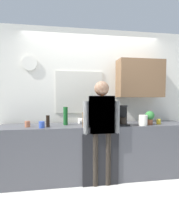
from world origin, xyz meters
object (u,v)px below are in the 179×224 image
Objects in this scene: cup_yellow_cup at (159,122)px; potted_plant at (150,117)px; coffee_maker at (122,116)px; person_at_sink at (101,124)px; bottle_amber_beer at (84,120)px; cup_terracotta_mug at (27,124)px; storage_canister at (143,120)px; cup_blue_mug at (42,125)px; bottle_dark_sauce at (48,121)px; bottle_clear_soda at (108,115)px; bottle_green_wine at (66,116)px; mixing_bowl at (84,121)px; person_guest at (101,124)px.

cup_yellow_cup is 0.20m from potted_plant.
coffee_maker is 0.21× the size of person_at_sink.
potted_plant is 0.14× the size of person_at_sink.
cup_yellow_cup is (0.68, 0.03, -0.10)m from coffee_maker.
cup_yellow_cup is at bearing 4.81° from bottle_amber_beer.
coffee_maker is 3.59× the size of cup_terracotta_mug.
storage_canister reaches higher than cup_yellow_cup.
bottle_amber_beer is 0.27m from person_at_sink.
cup_blue_mug is 1.09× the size of cup_terracotta_mug.
cup_yellow_cup is 0.37× the size of potted_plant.
person_at_sink is at bearing -173.98° from storage_canister.
bottle_clear_soda is (1.04, 0.31, 0.05)m from bottle_dark_sauce.
bottle_green_wine is 1.76× the size of storage_canister.
coffee_maker is 0.68m from mixing_bowl.
coffee_maker is at bearing 28.64° from person_at_sink.
bottle_green_wine is at bearing 11.87° from cup_terracotta_mug.
cup_terracotta_mug is at bearing 177.98° from potted_plant.
cup_blue_mug reaches higher than mixing_bowl.
person_at_sink is at bearing -114.73° from bottle_clear_soda.
bottle_green_wine is 1.36× the size of mixing_bowl.
storage_canister reaches higher than mixing_bowl.
bottle_green_wine is (-0.27, 0.28, 0.03)m from bottle_amber_beer.
storage_canister is 0.11× the size of person_guest.
bottle_clear_soda is at bearing 41.79° from bottle_amber_beer.
bottle_dark_sauce is at bearing 173.90° from person_at_sink.
person_guest is (0.89, -0.08, -0.00)m from cup_blue_mug.
person_at_sink reaches higher than cup_terracotta_mug.
bottle_amber_beer is 0.46m from mixing_bowl.
bottle_clear_soda is at bearing 20.43° from cup_blue_mug.
bottle_dark_sauce is 0.60× the size of bottle_green_wine.
potted_plant is 1.35× the size of storage_canister.
cup_yellow_cup is (0.81, -0.32, -0.10)m from bottle_clear_soda.
person_guest reaches higher than cup_terracotta_mug.
bottle_clear_soda is at bearing -126.86° from person_guest.
cup_yellow_cup is (1.57, -0.17, -0.11)m from bottle_green_wine.
person_at_sink is (0.81, -0.19, -0.04)m from bottle_dark_sauce.
person_guest is (0.53, -0.35, -0.10)m from bottle_green_wine.
storage_canister is at bearing -153.66° from potted_plant.
coffee_maker reaches higher than mixing_bowl.
mixing_bowl is at bearing 82.68° from bottle_amber_beer.
coffee_maker is at bearing -33.29° from mixing_bowl.
cup_yellow_cup is 2.16m from cup_terracotta_mug.
cup_terracotta_mug is 1.14m from person_guest.
cup_blue_mug is at bearing -31.36° from cup_terracotta_mug.
bottle_clear_soda is at bearing 151.07° from potted_plant.
cup_blue_mug is at bearing 178.61° from bottle_amber_beer.
bottle_green_wine is at bearing -153.00° from mixing_bowl.
potted_plant is (1.76, 0.07, 0.08)m from cup_blue_mug.
bottle_amber_beer is 2.71× the size of cup_yellow_cup.
bottle_dark_sauce reaches higher than cup_terracotta_mug.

